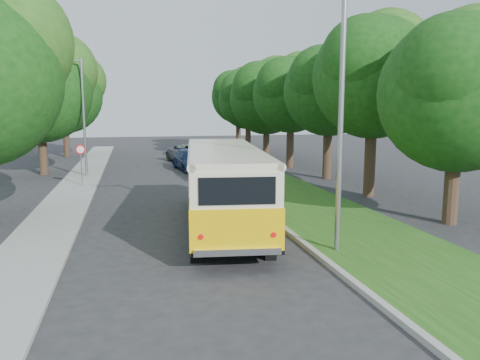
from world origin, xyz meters
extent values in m
plane|color=#28282B|center=(0.00, 0.00, 0.00)|extent=(120.00, 120.00, 0.00)
cube|color=gray|center=(3.60, 5.00, 0.07)|extent=(0.20, 70.00, 0.15)
cube|color=#224E14|center=(5.95, 5.00, 0.07)|extent=(4.50, 70.00, 0.13)
cube|color=gray|center=(-4.80, 5.00, 0.06)|extent=(2.20, 70.00, 0.12)
cylinder|color=#332319|center=(10.15, 0.00, 1.67)|extent=(0.56, 0.56, 3.35)
sphere|color=#0E3D0E|center=(10.15, 0.00, 4.95)|extent=(5.85, 5.85, 5.85)
sphere|color=#0E3D0E|center=(11.18, 0.58, 6.12)|extent=(4.38, 4.38, 4.38)
sphere|color=#0E3D0E|center=(9.28, -0.73, 5.68)|extent=(4.09, 4.09, 4.09)
cylinder|color=#332319|center=(9.96, 6.00, 2.13)|extent=(0.56, 0.56, 4.26)
sphere|color=#0E3D0E|center=(9.96, 6.00, 5.91)|extent=(5.98, 5.98, 5.98)
sphere|color=#0E3D0E|center=(11.01, 6.60, 7.10)|extent=(4.49, 4.49, 4.49)
sphere|color=#0E3D0E|center=(9.06, 5.25, 6.65)|extent=(4.19, 4.19, 4.19)
cylinder|color=#332319|center=(10.28, 12.00, 1.98)|extent=(0.56, 0.56, 3.95)
sphere|color=#0E3D0E|center=(10.28, 12.00, 5.49)|extent=(5.61, 5.61, 5.61)
sphere|color=#0E3D0E|center=(11.26, 12.56, 6.62)|extent=(4.21, 4.21, 4.21)
sphere|color=#0E3D0E|center=(9.44, 11.30, 6.20)|extent=(3.92, 3.92, 3.92)
cylinder|color=#332319|center=(9.90, 18.00, 1.93)|extent=(0.56, 0.56, 3.86)
sphere|color=#0E3D0E|center=(9.90, 18.00, 5.41)|extent=(5.64, 5.64, 5.64)
sphere|color=#0E3D0E|center=(10.89, 18.56, 6.54)|extent=(4.23, 4.23, 4.23)
sphere|color=#0E3D0E|center=(9.05, 17.30, 6.12)|extent=(3.95, 3.95, 3.95)
cylinder|color=#332319|center=(9.80, 24.00, 1.79)|extent=(0.56, 0.56, 3.58)
sphere|color=#0E3D0E|center=(9.80, 24.00, 5.33)|extent=(6.36, 6.36, 6.36)
sphere|color=#0E3D0E|center=(10.91, 24.64, 6.60)|extent=(4.77, 4.77, 4.77)
sphere|color=#0E3D0E|center=(8.84, 23.21, 6.12)|extent=(4.45, 4.45, 4.45)
cylinder|color=#332319|center=(9.67, 30.00, 1.84)|extent=(0.56, 0.56, 3.68)
sphere|color=#0E3D0E|center=(9.67, 30.00, 5.31)|extent=(5.91, 5.91, 5.91)
sphere|color=#0E3D0E|center=(10.70, 30.59, 6.49)|extent=(4.43, 4.43, 4.43)
sphere|color=#0E3D0E|center=(8.78, 29.26, 6.05)|extent=(4.14, 4.14, 4.14)
cylinder|color=#332319|center=(10.05, 36.00, 2.02)|extent=(0.56, 0.56, 4.05)
sphere|color=#0E3D0E|center=(10.05, 36.00, 5.69)|extent=(5.97, 5.97, 5.97)
sphere|color=#0E3D0E|center=(11.09, 36.60, 6.88)|extent=(4.48, 4.48, 4.48)
sphere|color=#0E3D0E|center=(9.15, 35.25, 6.43)|extent=(4.18, 4.18, 4.18)
sphere|color=#0E3D0E|center=(-6.31, 4.68, 6.91)|extent=(5.10, 5.10, 5.10)
cylinder|color=#332319|center=(-7.50, 18.00, 1.84)|extent=(0.56, 0.56, 3.68)
sphere|color=#0E3D0E|center=(-7.50, 18.00, 5.55)|extent=(6.80, 6.80, 6.80)
sphere|color=#0E3D0E|center=(-6.31, 18.68, 6.91)|extent=(5.10, 5.10, 5.10)
sphere|color=#0E3D0E|center=(-8.52, 17.15, 6.40)|extent=(4.76, 4.76, 4.76)
cylinder|color=#332319|center=(-7.50, 30.00, 1.84)|extent=(0.56, 0.56, 3.68)
sphere|color=#0E3D0E|center=(-7.50, 30.00, 5.55)|extent=(6.80, 6.80, 6.80)
sphere|color=#0E3D0E|center=(-6.31, 30.68, 6.91)|extent=(5.10, 5.10, 5.10)
sphere|color=#0E3D0E|center=(-8.52, 29.15, 6.40)|extent=(4.76, 4.76, 4.76)
cylinder|color=gray|center=(4.30, -2.50, 4.00)|extent=(0.16, 0.16, 8.00)
cylinder|color=gray|center=(-4.60, 16.00, 3.75)|extent=(0.16, 0.16, 7.50)
cylinder|color=gray|center=(-5.30, 16.00, 7.35)|extent=(1.40, 0.10, 0.10)
cube|color=gray|center=(-6.05, 16.00, 7.28)|extent=(0.35, 0.16, 0.14)
cylinder|color=gray|center=(-4.50, 12.00, 1.25)|extent=(0.06, 0.06, 2.50)
cone|color=red|center=(-4.50, 11.96, 2.15)|extent=(0.56, 0.02, 0.56)
cone|color=white|center=(-4.50, 11.94, 2.15)|extent=(0.40, 0.02, 0.40)
imported|color=#B5B6BA|center=(2.72, 13.96, 0.72)|extent=(1.77, 4.25, 1.44)
imported|color=silver|center=(2.99, 16.71, 0.74)|extent=(2.16, 4.64, 1.47)
imported|color=navy|center=(2.45, 18.21, 0.72)|extent=(2.61, 5.15, 1.43)
imported|color=slate|center=(2.95, 22.91, 0.74)|extent=(3.92, 5.82, 1.48)
camera|label=1|loc=(-1.74, -15.31, 4.42)|focal=35.00mm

